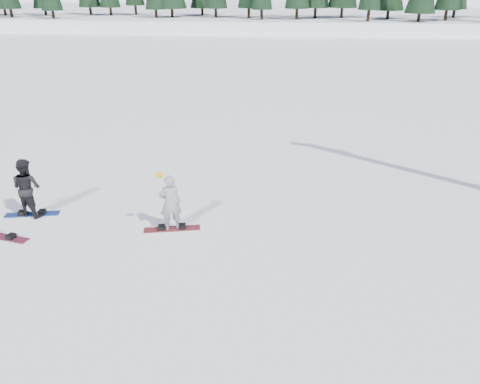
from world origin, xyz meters
name	(u,v)px	position (x,y,z in m)	size (l,w,h in m)	color
ground	(86,243)	(0.00, 0.00, 0.00)	(420.00, 420.00, 0.00)	white
alpine_backdrop	(253,33)	(-11.72, 189.16, -13.97)	(412.50, 227.00, 53.20)	white
snowboarder_woman	(170,203)	(2.00, 0.94, 0.80)	(0.67, 0.56, 1.72)	#939398
snowboarder_man	(27,188)	(-2.18, 1.34, 0.85)	(0.82, 0.64, 1.69)	black
snowboard_woman	(172,229)	(2.00, 0.94, 0.01)	(1.50, 0.28, 0.03)	maroon
snowboard_man	(32,214)	(-2.18, 1.34, 0.01)	(1.50, 0.28, 0.03)	#1C3A9E
snowboard_loose_b	(3,237)	(-2.29, 0.04, 0.01)	(1.50, 0.28, 0.03)	maroon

